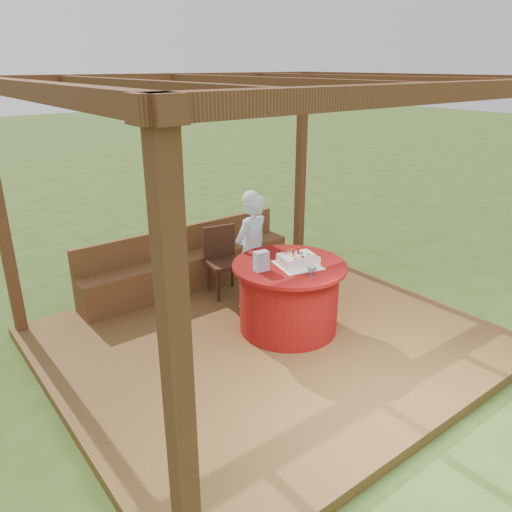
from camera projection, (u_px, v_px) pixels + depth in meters
The scene contains 10 objects.
ground at pixel (270, 346), 5.57m from camera, with size 60.00×60.00×0.00m, color #314D19.
deck at pixel (270, 341), 5.55m from camera, with size 4.50×4.00×0.12m, color brown.
pergola at pixel (272, 125), 4.70m from camera, with size 4.50×4.00×2.72m.
bench at pixel (189, 268), 6.70m from camera, with size 3.00×0.42×0.80m.
table at pixel (289, 296), 5.56m from camera, with size 1.25×1.25×0.79m.
chair at pixel (223, 257), 6.45m from camera, with size 0.51×0.51×0.88m.
elderly_woman at pixel (251, 250), 6.00m from camera, with size 0.58×0.44×1.46m.
birthday_cake at pixel (298, 260), 5.36m from camera, with size 0.53×0.53×0.19m.
gift_bag at pixel (261, 261), 5.22m from camera, with size 0.15×0.10×0.21m, color #DA8DC1.
drinking_glass at pixel (312, 271), 5.11m from camera, with size 0.10×0.10×0.09m, color white.
Camera 1 is at (-3.08, -3.73, 2.94)m, focal length 35.00 mm.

